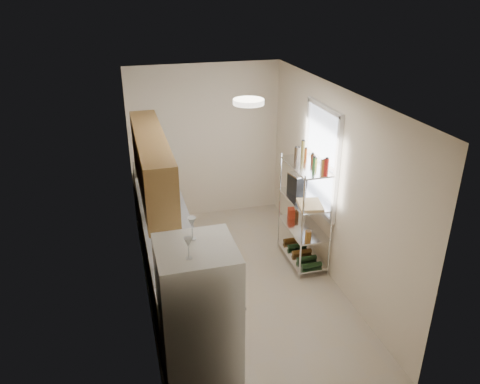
% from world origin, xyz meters
% --- Properties ---
extents(room, '(2.52, 4.42, 2.62)m').
position_xyz_m(room, '(0.00, 0.00, 1.30)').
color(room, '#AFA28E').
rests_on(room, ground).
extents(counter_run, '(0.63, 3.51, 0.90)m').
position_xyz_m(counter_run, '(-0.92, 0.44, 0.45)').
color(counter_run, '#A67947').
rests_on(counter_run, ground).
extents(upper_cabinets, '(0.33, 2.20, 0.72)m').
position_xyz_m(upper_cabinets, '(-1.05, 0.10, 1.81)').
color(upper_cabinets, '#A67947').
rests_on(upper_cabinets, room).
extents(range_hood, '(0.50, 0.60, 0.12)m').
position_xyz_m(range_hood, '(-1.00, 0.90, 1.39)').
color(range_hood, '#B7BABC').
rests_on(range_hood, room).
extents(window, '(0.06, 1.00, 1.46)m').
position_xyz_m(window, '(1.23, 0.35, 1.55)').
color(window, white).
rests_on(window, room).
extents(bakers_rack, '(0.45, 0.90, 1.73)m').
position_xyz_m(bakers_rack, '(1.00, 0.30, 1.11)').
color(bakers_rack, silver).
rests_on(bakers_rack, ground).
extents(ceiling_dome, '(0.34, 0.34, 0.05)m').
position_xyz_m(ceiling_dome, '(0.00, -0.30, 2.57)').
color(ceiling_dome, white).
rests_on(ceiling_dome, room).
extents(refrigerator, '(0.70, 0.70, 1.69)m').
position_xyz_m(refrigerator, '(-0.87, -1.68, 0.84)').
color(refrigerator, silver).
rests_on(refrigerator, ground).
extents(wine_glass_a, '(0.08, 0.08, 0.21)m').
position_xyz_m(wine_glass_a, '(-0.87, -1.54, 1.80)').
color(wine_glass_a, silver).
rests_on(wine_glass_a, refrigerator).
extents(wine_glass_b, '(0.07, 0.07, 0.19)m').
position_xyz_m(wine_glass_b, '(-0.95, -1.84, 1.79)').
color(wine_glass_b, silver).
rests_on(wine_glass_b, refrigerator).
extents(rice_cooker, '(0.26, 0.26, 0.21)m').
position_xyz_m(rice_cooker, '(-1.00, 0.48, 1.01)').
color(rice_cooker, silver).
rests_on(rice_cooker, counter_run).
extents(frying_pan_large, '(0.26, 0.26, 0.04)m').
position_xyz_m(frying_pan_large, '(-1.01, 0.89, 0.92)').
color(frying_pan_large, black).
rests_on(frying_pan_large, counter_run).
extents(frying_pan_small, '(0.24, 0.24, 0.04)m').
position_xyz_m(frying_pan_small, '(-0.92, 1.11, 0.92)').
color(frying_pan_small, black).
rests_on(frying_pan_small, counter_run).
extents(cutting_board, '(0.38, 0.45, 0.03)m').
position_xyz_m(cutting_board, '(0.98, 0.08, 1.02)').
color(cutting_board, tan).
rests_on(cutting_board, bakers_rack).
extents(espresso_machine, '(0.21, 0.28, 0.29)m').
position_xyz_m(espresso_machine, '(0.96, 0.52, 1.16)').
color(espresso_machine, black).
rests_on(espresso_machine, bakers_rack).
extents(storage_bag, '(0.11, 0.14, 0.15)m').
position_xyz_m(storage_bag, '(0.94, 0.63, 0.63)').
color(storage_bag, '#B42E16').
rests_on(storage_bag, bakers_rack).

